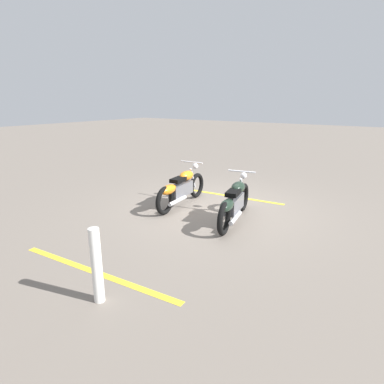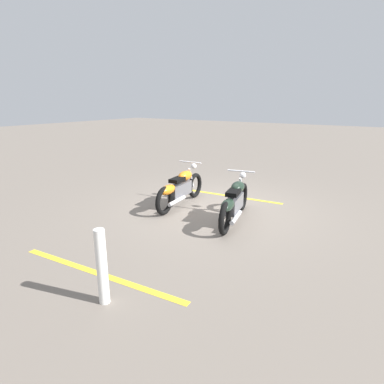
# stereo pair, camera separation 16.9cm
# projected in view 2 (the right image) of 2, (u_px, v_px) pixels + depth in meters

# --- Properties ---
(ground_plane) EXTENTS (60.00, 60.00, 0.00)m
(ground_plane) POSITION_uv_depth(u_px,v_px,m) (215.00, 207.00, 7.95)
(ground_plane) COLOR slate
(motorcycle_bright_foreground) EXTENTS (2.23, 0.62, 1.04)m
(motorcycle_bright_foreground) POSITION_uv_depth(u_px,v_px,m) (180.00, 188.00, 7.95)
(motorcycle_bright_foreground) COLOR black
(motorcycle_bright_foreground) RESTS_ON ground
(motorcycle_dark_foreground) EXTENTS (2.21, 0.75, 1.04)m
(motorcycle_dark_foreground) POSITION_uv_depth(u_px,v_px,m) (234.00, 202.00, 6.88)
(motorcycle_dark_foreground) COLOR black
(motorcycle_dark_foreground) RESTS_ON ground
(bollard_post) EXTENTS (0.14, 0.14, 1.03)m
(bollard_post) POSITION_uv_depth(u_px,v_px,m) (102.00, 267.00, 4.09)
(bollard_post) COLOR white
(bollard_post) RESTS_ON ground
(parking_stripe_near) EXTENTS (0.34, 3.20, 0.01)m
(parking_stripe_near) POSITION_uv_depth(u_px,v_px,m) (225.00, 195.00, 8.95)
(parking_stripe_near) COLOR yellow
(parking_stripe_near) RESTS_ON ground
(parking_stripe_mid) EXTENTS (0.34, 3.20, 0.01)m
(parking_stripe_mid) POSITION_uv_depth(u_px,v_px,m) (98.00, 273.00, 4.93)
(parking_stripe_mid) COLOR yellow
(parking_stripe_mid) RESTS_ON ground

